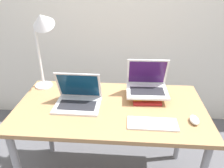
% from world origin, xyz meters
% --- Properties ---
extents(wall_back, '(8.00, 0.05, 2.70)m').
position_xyz_m(wall_back, '(0.00, 1.38, 1.35)').
color(wall_back, silver).
rests_on(wall_back, ground_plane).
extents(desk, '(1.36, 0.73, 0.77)m').
position_xyz_m(desk, '(0.00, 0.36, 0.68)').
color(desk, '#9E754C').
rests_on(desk, ground_plane).
extents(laptop_left, '(0.33, 0.25, 0.25)m').
position_xyz_m(laptop_left, '(-0.23, 0.37, 0.82)').
color(laptop_left, silver).
rests_on(laptop_left, desk).
extents(book_stack, '(0.24, 0.28, 0.05)m').
position_xyz_m(book_stack, '(0.27, 0.52, 0.80)').
color(book_stack, maroon).
rests_on(book_stack, desk).
extents(laptop_on_books, '(0.31, 0.25, 0.25)m').
position_xyz_m(laptop_on_books, '(0.27, 0.52, 0.88)').
color(laptop_on_books, silver).
rests_on(laptop_on_books, book_stack).
extents(wireless_keyboard, '(0.32, 0.13, 0.01)m').
position_xyz_m(wireless_keyboard, '(0.29, 0.17, 0.78)').
color(wireless_keyboard, silver).
rests_on(wireless_keyboard, desk).
extents(mouse, '(0.06, 0.10, 0.04)m').
position_xyz_m(mouse, '(0.56, 0.21, 0.79)').
color(mouse, white).
rests_on(mouse, desk).
extents(desk_lamp, '(0.23, 0.20, 0.65)m').
position_xyz_m(desk_lamp, '(-0.52, 0.60, 1.26)').
color(desk_lamp, white).
rests_on(desk_lamp, desk).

